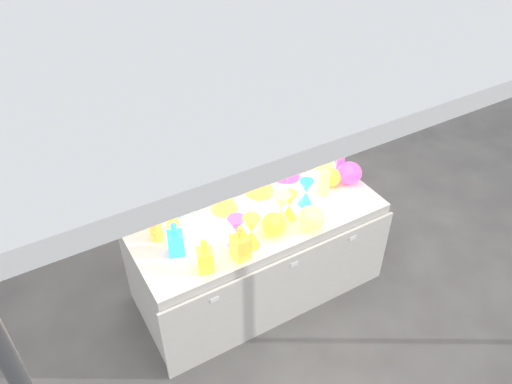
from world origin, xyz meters
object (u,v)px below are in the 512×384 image
display_table (257,252)px  hourglass_0 (251,232)px  cardboard_box_closed (116,155)px  lampshade_0 (224,195)px  decanter_0 (205,255)px  globe_0 (274,225)px  bottle_0 (146,200)px

display_table → hourglass_0: bearing=-126.7°
cardboard_box_closed → lampshade_0: size_ratio=2.45×
decanter_0 → lampshade_0: size_ratio=1.05×
hourglass_0 → cardboard_box_closed: bearing=96.9°
globe_0 → decanter_0: bearing=-172.4°
display_table → bottle_0: bearing=151.8°
bottle_0 → lampshade_0: bearing=-19.7°
cardboard_box_closed → hourglass_0: hourglass_0 is taller
display_table → cardboard_box_closed: display_table is taller
hourglass_0 → lampshade_0: lampshade_0 is taller
hourglass_0 → globe_0: hourglass_0 is taller
display_table → globe_0: 0.49m
display_table → cardboard_box_closed: (-0.46, 2.06, -0.16)m
cardboard_box_closed → decanter_0: (-0.08, -2.35, 0.66)m
display_table → bottle_0: (-0.67, 0.36, 0.53)m
cardboard_box_closed → hourglass_0: bearing=-63.1°
display_table → cardboard_box_closed: 2.12m
display_table → hourglass_0: (-0.18, -0.24, 0.49)m
decanter_0 → lampshade_0: bearing=69.7°
globe_0 → lampshade_0: size_ratio=0.71×
bottle_0 → globe_0: size_ratio=1.87×
cardboard_box_closed → hourglass_0: 2.41m
cardboard_box_closed → globe_0: bearing=-58.3°
display_table → decanter_0: decanter_0 is taller
bottle_0 → lampshade_0: 0.54m
bottle_0 → display_table: bearing=-28.2°
bottle_0 → lampshade_0: (0.51, -0.18, -0.04)m
cardboard_box_closed → lampshade_0: 2.01m
display_table → cardboard_box_closed: size_ratio=3.18×
decanter_0 → hourglass_0: decanter_0 is taller
cardboard_box_closed → globe_0: size_ratio=3.45×
decanter_0 → lampshade_0: (0.37, 0.46, -0.01)m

